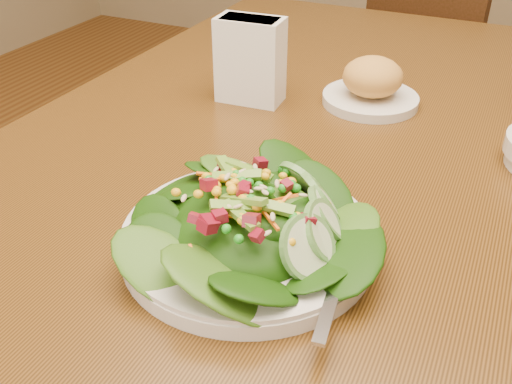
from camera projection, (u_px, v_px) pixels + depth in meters
dining_table at (318, 193)px, 0.90m from camera, size 0.90×1.40×0.75m
chair_far at (429, 81)px, 1.84m from camera, size 0.48×0.49×0.84m
salad_plate at (256, 227)px, 0.60m from camera, size 0.28×0.27×0.08m
bread_plate at (372, 85)px, 0.92m from camera, size 0.16×0.16×0.08m
napkin_holder at (250, 58)px, 0.91m from camera, size 0.11×0.06×0.14m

